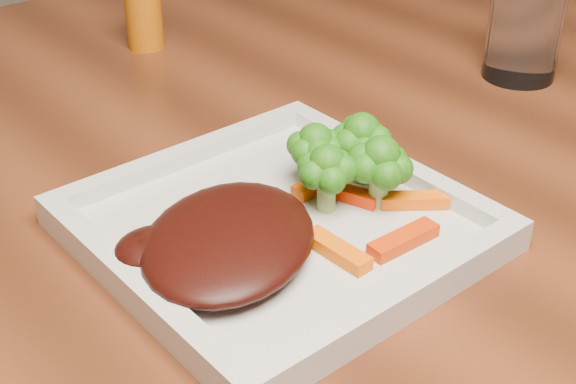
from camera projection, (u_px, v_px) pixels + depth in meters
dining_table at (259, 366)px, 1.03m from camera, size 1.60×0.90×0.75m
plate at (278, 230)px, 0.62m from camera, size 0.27×0.27×0.01m
steak at (229, 240)px, 0.57m from camera, size 0.20×0.19×0.03m
broccoli_0 at (315, 147)px, 0.65m from camera, size 0.06×0.06×0.07m
broccoli_1 at (361, 145)px, 0.65m from camera, size 0.06×0.06×0.06m
broccoli_2 at (380, 173)px, 0.62m from camera, size 0.07×0.07×0.06m
broccoli_3 at (327, 175)px, 0.62m from camera, size 0.07×0.07×0.06m
carrot_0 at (403, 240)px, 0.59m from camera, size 0.06×0.02×0.01m
carrot_1 at (415, 200)px, 0.63m from camera, size 0.05×0.04×0.01m
carrot_2 at (337, 250)px, 0.58m from camera, size 0.02×0.06×0.01m
carrot_3 at (347, 157)px, 0.69m from camera, size 0.05×0.02×0.01m
carrot_5 at (350, 194)px, 0.64m from camera, size 0.03×0.05×0.01m
carrot_6 at (320, 182)px, 0.66m from camera, size 0.06×0.02×0.01m
spice_shaker at (143, 10)px, 0.93m from camera, size 0.06×0.06×0.09m
drinking_glass at (525, 24)px, 0.85m from camera, size 0.09×0.09×0.12m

